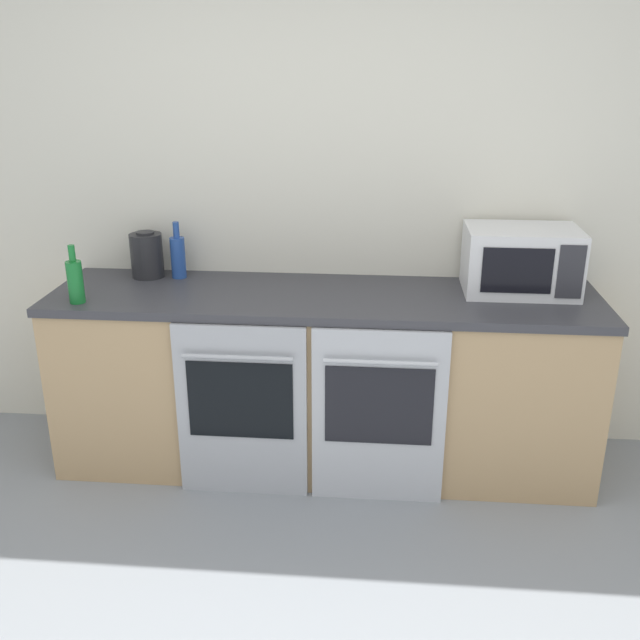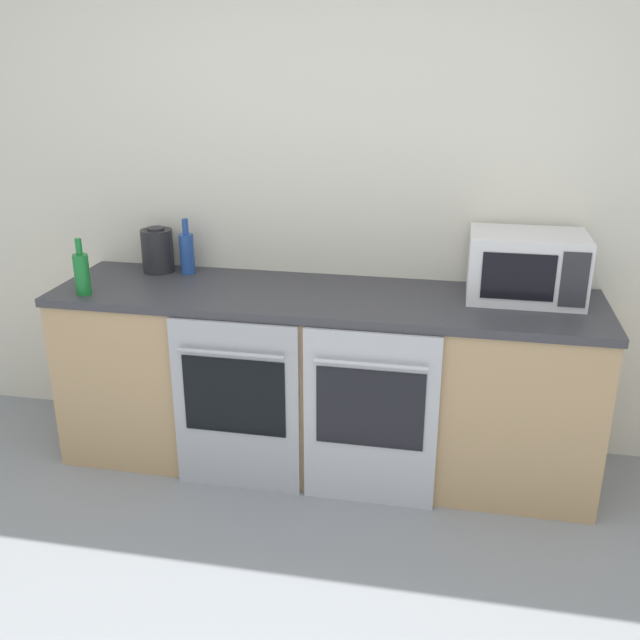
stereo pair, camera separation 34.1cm
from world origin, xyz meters
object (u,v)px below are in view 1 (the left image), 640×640
Objects in this scene: oven_right at (379,416)px; bottle_green at (75,280)px; bottle_blue at (178,256)px; microwave at (521,260)px; kettle at (147,255)px; oven_left at (241,411)px.

oven_right is 1.50m from bottle_green.
oven_right is at bearing -27.60° from bottle_blue.
microwave reaches higher than kettle.
oven_right is 1.63× the size of microwave.
bottle_green is (-0.76, 0.12, 0.57)m from oven_left.
bottle_green is at bearing -114.94° from kettle.
oven_right is 1.00m from microwave.
oven_right is at bearing -24.43° from kettle.
kettle reaches higher than oven_right.
microwave is at bearing 35.20° from oven_right.
bottle_blue is at bearing 177.22° from microwave.
bottle_green reaches higher than oven_left.
oven_right is at bearing 0.00° from oven_left.
bottle_blue is at bearing -0.96° from kettle.
bottle_blue is 1.23× the size of kettle.
bottle_green is (-0.36, -0.42, -0.01)m from bottle_blue.
bottle_green is at bearing 175.16° from oven_right.
kettle is (-1.83, 0.08, -0.04)m from microwave.
oven_left is 1.48m from microwave.
oven_right is at bearing -4.84° from bottle_green.
bottle_green is at bearing -170.54° from microwave.
bottle_blue is (-1.03, 0.54, 0.57)m from oven_right.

